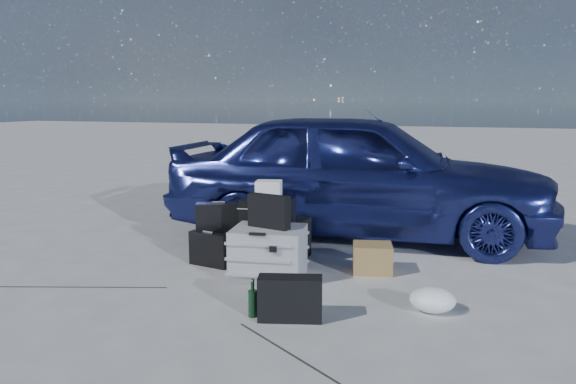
% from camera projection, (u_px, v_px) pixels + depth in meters
% --- Properties ---
extents(ground, '(60.00, 60.00, 0.00)m').
position_uv_depth(ground, '(250.00, 288.00, 4.72)').
color(ground, '#B9B9B4').
rests_on(ground, ground).
extents(car, '(4.41, 2.02, 1.46)m').
position_uv_depth(car, '(359.00, 173.00, 6.41)').
color(car, '#2D388E').
rests_on(car, ground).
extents(pelican_case, '(0.68, 0.59, 0.45)m').
position_uv_depth(pelican_case, '(269.00, 253.00, 4.96)').
color(pelican_case, '#9DA0A3').
rests_on(pelican_case, ground).
extents(laptop_bag, '(0.40, 0.19, 0.29)m').
position_uv_depth(laptop_bag, '(269.00, 211.00, 4.91)').
color(laptop_bag, black).
rests_on(laptop_bag, pelican_case).
extents(briefcase, '(0.42, 0.17, 0.32)m').
position_uv_depth(briefcase, '(209.00, 250.00, 5.31)').
color(briefcase, black).
rests_on(briefcase, ground).
extents(suitcase_left, '(0.47, 0.31, 0.57)m').
position_uv_depth(suitcase_left, '(219.00, 232.00, 5.49)').
color(suitcase_left, black).
rests_on(suitcase_left, ground).
extents(suitcase_right, '(0.54, 0.25, 0.62)m').
position_uv_depth(suitcase_right, '(267.00, 232.00, 5.37)').
color(suitcase_right, black).
rests_on(suitcase_right, ground).
extents(white_carton, '(0.27, 0.23, 0.19)m').
position_uv_depth(white_carton, '(269.00, 191.00, 5.29)').
color(white_carton, white).
rests_on(white_carton, suitcase_right).
extents(duffel_bag, '(0.80, 0.38, 0.39)m').
position_uv_depth(duffel_bag, '(269.00, 236.00, 5.68)').
color(duffel_bag, black).
rests_on(duffel_bag, ground).
extents(flat_box_white, '(0.45, 0.36, 0.07)m').
position_uv_depth(flat_box_white, '(270.00, 214.00, 5.64)').
color(flat_box_white, white).
rests_on(flat_box_white, duffel_bag).
extents(flat_box_black, '(0.31, 0.24, 0.06)m').
position_uv_depth(flat_box_black, '(271.00, 207.00, 5.62)').
color(flat_box_black, black).
rests_on(flat_box_black, flat_box_white).
extents(cardboard_box, '(0.41, 0.38, 0.26)m').
position_uv_depth(cardboard_box, '(372.00, 258.00, 5.13)').
color(cardboard_box, olive).
rests_on(cardboard_box, ground).
extents(plastic_bag, '(0.38, 0.34, 0.19)m').
position_uv_depth(plastic_bag, '(433.00, 300.00, 4.17)').
color(plastic_bag, white).
rests_on(plastic_bag, ground).
extents(messenger_bag, '(0.49, 0.29, 0.32)m').
position_uv_depth(messenger_bag, '(290.00, 298.00, 4.00)').
color(messenger_bag, black).
rests_on(messenger_bag, ground).
extents(green_bottle, '(0.09, 0.09, 0.27)m').
position_uv_depth(green_bottle, '(253.00, 299.00, 4.07)').
color(green_bottle, '#11341D').
rests_on(green_bottle, ground).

